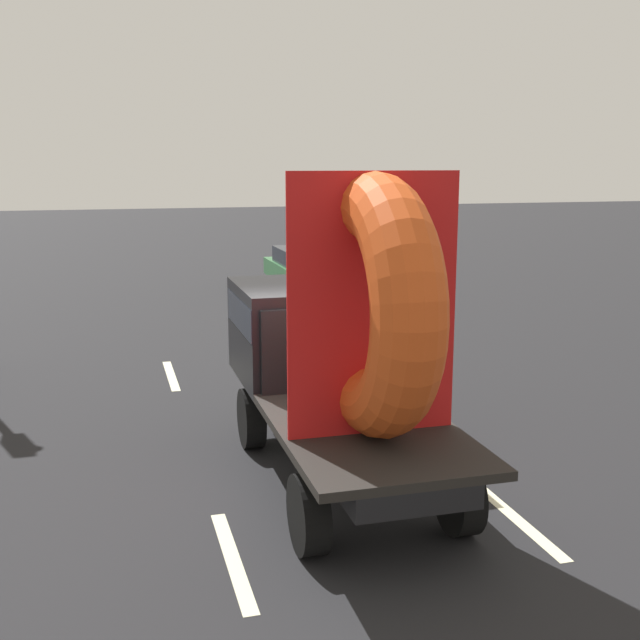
{
  "coord_description": "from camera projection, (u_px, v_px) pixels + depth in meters",
  "views": [
    {
      "loc": [
        -2.72,
        -9.26,
        4.03
      ],
      "look_at": [
        0.04,
        0.76,
        1.92
      ],
      "focal_mm": 44.35,
      "sensor_mm": 36.0,
      "label": 1
    }
  ],
  "objects": [
    {
      "name": "lane_dash_left_far",
      "position": [
        171.0,
        375.0,
        15.06
      ],
      "size": [
        0.16,
        2.17,
        0.01
      ],
      "primitive_type": "cube",
      "rotation": [
        0.0,
        0.0,
        1.57
      ],
      "color": "beige",
      "rests_on": "ground_plane"
    },
    {
      "name": "lane_dash_left_near",
      "position": [
        233.0,
        559.0,
        8.12
      ],
      "size": [
        0.16,
        2.16,
        0.01
      ],
      "primitive_type": "cube",
      "rotation": [
        0.0,
        0.0,
        1.57
      ],
      "color": "beige",
      "rests_on": "ground_plane"
    },
    {
      "name": "flatbed_truck",
      "position": [
        337.0,
        339.0,
        9.88
      ],
      "size": [
        2.02,
        5.21,
        3.93
      ],
      "color": "black",
      "rests_on": "ground_plane"
    },
    {
      "name": "lane_dash_right_far",
      "position": [
        332.0,
        361.0,
        16.16
      ],
      "size": [
        0.16,
        2.47,
        0.01
      ],
      "primitive_type": "cube",
      "rotation": [
        0.0,
        0.0,
        1.57
      ],
      "color": "beige",
      "rests_on": "ground_plane"
    },
    {
      "name": "ground_plane",
      "position": [
        333.0,
        476.0,
        10.26
      ],
      "size": [
        120.0,
        120.0,
        0.0
      ],
      "primitive_type": "plane",
      "color": "black"
    },
    {
      "name": "lane_dash_right_near",
      "position": [
        517.0,
        519.0,
        9.02
      ],
      "size": [
        0.16,
        2.05,
        0.01
      ],
      "primitive_type": "cube",
      "rotation": [
        0.0,
        0.0,
        1.57
      ],
      "color": "beige",
      "rests_on": "ground_plane"
    },
    {
      "name": "distant_sedan",
      "position": [
        304.0,
        268.0,
        24.77
      ],
      "size": [
        1.76,
        4.11,
        1.34
      ],
      "color": "black",
      "rests_on": "ground_plane"
    }
  ]
}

